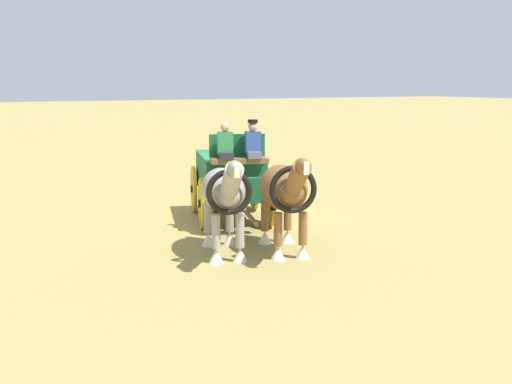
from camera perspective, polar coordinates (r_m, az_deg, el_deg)
ground_plane at (r=17.73m, az=-2.27°, el=-2.29°), size 220.00×220.00×0.00m
show_wagon at (r=17.35m, az=-2.22°, el=1.47°), size 5.78×2.79×2.73m
draft_horse_near at (r=13.98m, az=2.50°, el=0.11°), size 2.98×1.52×2.21m
draft_horse_off at (r=13.74m, az=-2.79°, el=-0.11°), size 3.04×1.48×2.19m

